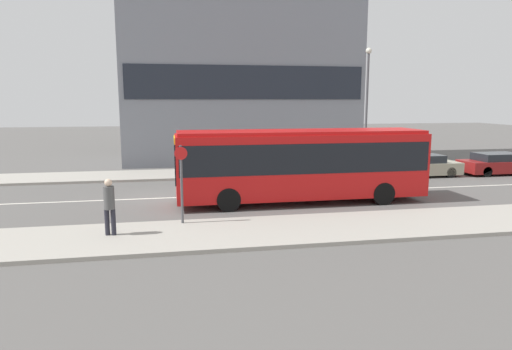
# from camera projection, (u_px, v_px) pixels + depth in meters

# --- Properties ---
(ground_plane) EXTENTS (120.00, 120.00, 0.00)m
(ground_plane) POSITION_uv_depth(u_px,v_px,m) (170.00, 198.00, 20.70)
(ground_plane) COLOR #595654
(sidewalk_near) EXTENTS (44.00, 3.50, 0.13)m
(sidewalk_near) POSITION_uv_depth(u_px,v_px,m) (171.00, 236.00, 14.63)
(sidewalk_near) COLOR #A39E93
(sidewalk_near) RESTS_ON ground_plane
(sidewalk_far) EXTENTS (44.00, 3.50, 0.13)m
(sidewalk_far) POSITION_uv_depth(u_px,v_px,m) (170.00, 175.00, 26.75)
(sidewalk_far) COLOR #A39E93
(sidewalk_far) RESTS_ON ground_plane
(lane_centerline) EXTENTS (41.80, 0.16, 0.01)m
(lane_centerline) POSITION_uv_depth(u_px,v_px,m) (170.00, 198.00, 20.70)
(lane_centerline) COLOR silver
(lane_centerline) RESTS_ON ground_plane
(apartment_block_left_tower) EXTENTS (16.48, 6.55, 20.14)m
(apartment_block_left_tower) POSITION_uv_depth(u_px,v_px,m) (240.00, 19.00, 32.37)
(apartment_block_left_tower) COLOR gray
(apartment_block_left_tower) RESTS_ON ground_plane
(city_bus) EXTENTS (10.68, 2.56, 3.12)m
(city_bus) POSITION_uv_depth(u_px,v_px,m) (301.00, 161.00, 19.57)
(city_bus) COLOR red
(city_bus) RESTS_ON ground_plane
(parked_car_0) EXTENTS (4.12, 1.69, 1.26)m
(parked_car_0) POSITION_uv_depth(u_px,v_px,m) (423.00, 166.00, 26.48)
(parked_car_0) COLOR #A39E84
(parked_car_0) RESTS_ON ground_plane
(parked_car_1) EXTENTS (4.47, 1.86, 1.27)m
(parked_car_1) POSITION_uv_depth(u_px,v_px,m) (498.00, 164.00, 27.29)
(parked_car_1) COLOR maroon
(parked_car_1) RESTS_ON ground_plane
(pedestrian_near_stop) EXTENTS (0.35, 0.34, 1.82)m
(pedestrian_near_stop) POSITION_uv_depth(u_px,v_px,m) (109.00, 203.00, 14.39)
(pedestrian_near_stop) COLOR #23232D
(pedestrian_near_stop) RESTS_ON sidewalk_near
(bus_stop_sign) EXTENTS (0.44, 0.12, 2.73)m
(bus_stop_sign) POSITION_uv_depth(u_px,v_px,m) (181.00, 178.00, 15.71)
(bus_stop_sign) COLOR #4C4C51
(bus_stop_sign) RESTS_ON sidewalk_near
(street_lamp) EXTENTS (0.36, 0.36, 7.32)m
(street_lamp) POSITION_uv_depth(u_px,v_px,m) (367.00, 97.00, 27.42)
(street_lamp) COLOR #4C4C51
(street_lamp) RESTS_ON sidewalk_far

